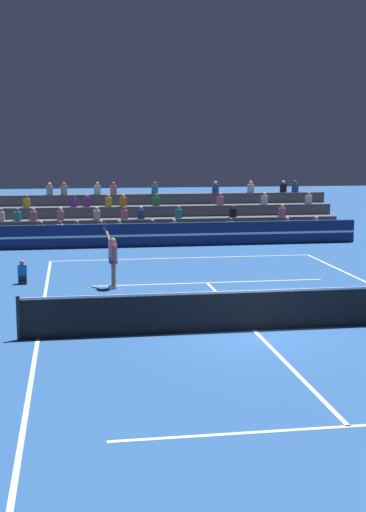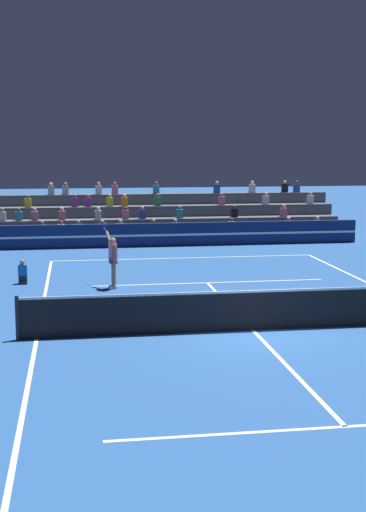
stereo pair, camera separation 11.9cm
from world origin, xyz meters
name	(u,v)px [view 1 (the left image)]	position (x,y,z in m)	size (l,w,h in m)	color
ground_plane	(254,330)	(0.00, 0.00, 0.00)	(120.00, 120.00, 0.00)	#285699
court_lines	(254,330)	(0.00, 0.00, 0.00)	(11.10, 23.90, 0.01)	white
tennis_net	(254,310)	(0.00, 0.00, 0.54)	(12.00, 0.10, 1.10)	black
sponsor_banner_wall	(171,235)	(0.00, 15.46, 0.55)	(18.00, 0.26, 1.10)	navy
bleacher_stand	(162,221)	(-0.01, 18.63, 0.84)	(17.63, 3.80, 2.83)	#4C515B
ball_kid_courtside	(22,274)	(-6.32, 7.21, 0.33)	(0.30, 0.36, 0.84)	black
tennis_player	(113,259)	(-3.28, 6.00, 0.98)	(0.42, 1.38, 2.21)	#9E7051
tennis_ball	(273,318)	(0.82, 1.11, 0.03)	(0.07, 0.07, 0.07)	#C6DB33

